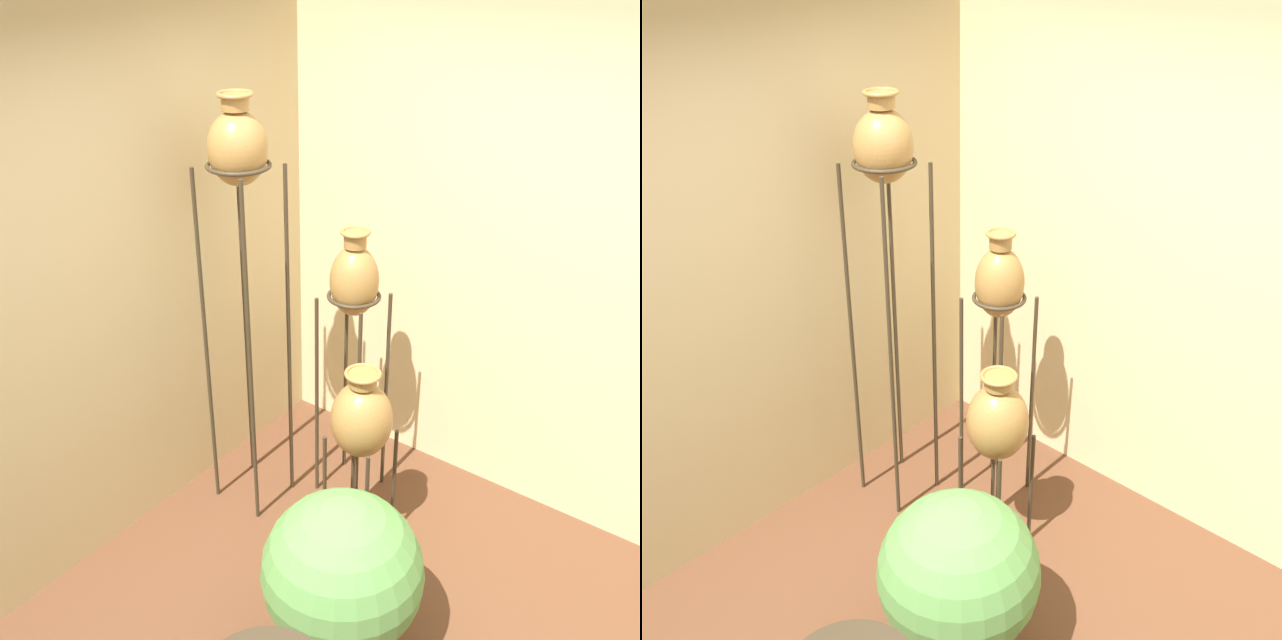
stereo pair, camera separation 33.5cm
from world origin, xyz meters
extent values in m
cube|color=beige|center=(0.00, 1.69, 1.35)|extent=(7.32, 0.06, 2.70)
cube|color=beige|center=(1.69, 0.00, 1.35)|extent=(0.06, 7.32, 2.70)
cylinder|color=#382D1E|center=(0.65, 1.17, 0.93)|extent=(0.02, 0.02, 1.86)
cylinder|color=#382D1E|center=(0.94, 1.17, 0.93)|extent=(0.02, 0.02, 1.86)
cylinder|color=#382D1E|center=(0.65, 1.46, 0.93)|extent=(0.02, 0.02, 1.86)
cylinder|color=#382D1E|center=(0.94, 1.46, 0.93)|extent=(0.02, 0.02, 1.86)
torus|color=#382D1E|center=(0.80, 1.32, 1.86)|extent=(0.30, 0.30, 0.02)
ellipsoid|color=olive|center=(0.80, 1.32, 1.93)|extent=(0.27, 0.27, 0.33)
cylinder|color=olive|center=(0.80, 1.32, 2.13)|extent=(0.12, 0.12, 0.07)
torus|color=olive|center=(0.80, 1.32, 2.17)|extent=(0.16, 0.16, 0.02)
cylinder|color=#382D1E|center=(1.02, 0.79, 0.59)|extent=(0.02, 0.02, 1.19)
cylinder|color=#382D1E|center=(1.28, 0.79, 0.59)|extent=(0.02, 0.02, 1.19)
cylinder|color=#382D1E|center=(1.02, 1.05, 0.59)|extent=(0.02, 0.02, 1.19)
cylinder|color=#382D1E|center=(1.28, 1.05, 0.59)|extent=(0.02, 0.02, 1.19)
torus|color=#382D1E|center=(1.15, 0.92, 1.19)|extent=(0.27, 0.27, 0.02)
ellipsoid|color=olive|center=(1.15, 0.92, 1.27)|extent=(0.24, 0.24, 0.36)
cylinder|color=olive|center=(1.15, 0.92, 1.49)|extent=(0.11, 0.11, 0.07)
torus|color=olive|center=(1.15, 0.92, 1.52)|extent=(0.15, 0.15, 0.02)
cylinder|color=#382D1E|center=(0.72, 0.53, 0.33)|extent=(0.02, 0.02, 0.66)
cylinder|color=#382D1E|center=(0.96, 0.53, 0.33)|extent=(0.02, 0.02, 0.66)
cylinder|color=#382D1E|center=(0.72, 0.77, 0.33)|extent=(0.02, 0.02, 0.66)
cylinder|color=#382D1E|center=(0.96, 0.77, 0.33)|extent=(0.02, 0.02, 0.66)
torus|color=#382D1E|center=(0.84, 0.65, 0.66)|extent=(0.25, 0.25, 0.02)
ellipsoid|color=olive|center=(0.84, 0.65, 0.75)|extent=(0.29, 0.29, 0.38)
cylinder|color=olive|center=(0.84, 0.65, 0.97)|extent=(0.13, 0.13, 0.06)
torus|color=olive|center=(0.84, 0.65, 1.00)|extent=(0.17, 0.17, 0.02)
cylinder|color=brown|center=(0.22, 0.32, 0.12)|extent=(0.34, 0.34, 0.24)
torus|color=brown|center=(0.22, 0.32, 0.24)|extent=(0.37, 0.37, 0.02)
sphere|color=#568E47|center=(0.22, 0.32, 0.49)|extent=(0.67, 0.67, 0.67)
camera|label=1|loc=(-1.58, -0.93, 2.81)|focal=42.00mm
camera|label=2|loc=(-1.36, -1.18, 2.81)|focal=42.00mm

